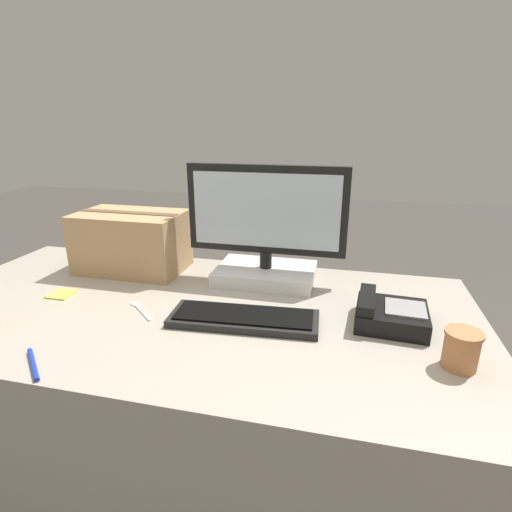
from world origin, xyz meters
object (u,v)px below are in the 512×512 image
at_px(monitor, 266,238).
at_px(desk_phone, 389,314).
at_px(keyboard, 244,318).
at_px(cardboard_box, 132,241).
at_px(pen_marker, 33,364).
at_px(sticky_note_pad, 62,294).
at_px(spoon, 138,308).
at_px(paper_cup_right, 461,349).

height_order(monitor, desk_phone, monitor).
height_order(keyboard, desk_phone, desk_phone).
distance_m(cardboard_box, pen_marker, 0.68).
xyz_separation_m(desk_phone, cardboard_box, (-0.95, 0.24, 0.08)).
height_order(desk_phone, sticky_note_pad, desk_phone).
height_order(cardboard_box, pen_marker, cardboard_box).
xyz_separation_m(keyboard, pen_marker, (-0.44, -0.33, -0.01)).
xyz_separation_m(desk_phone, pen_marker, (-0.85, -0.42, -0.03)).
xyz_separation_m(keyboard, sticky_note_pad, (-0.65, 0.04, -0.01)).
distance_m(desk_phone, spoon, 0.76).
bearing_deg(pen_marker, cardboard_box, -38.35).
relative_size(desk_phone, spoon, 1.69).
height_order(keyboard, paper_cup_right, paper_cup_right).
relative_size(monitor, paper_cup_right, 5.94).
bearing_deg(monitor, keyboard, -88.95).
xyz_separation_m(keyboard, cardboard_box, (-0.54, 0.33, 0.10)).
height_order(paper_cup_right, cardboard_box, cardboard_box).
relative_size(desk_phone, cardboard_box, 0.52).
distance_m(paper_cup_right, spoon, 0.92).
bearing_deg(pen_marker, keyboard, -99.91).
xyz_separation_m(monitor, keyboard, (0.01, -0.34, -0.15)).
height_order(keyboard, cardboard_box, cardboard_box).
distance_m(spoon, sticky_note_pad, 0.31).
height_order(paper_cup_right, spoon, paper_cup_right).
height_order(desk_phone, paper_cup_right, paper_cup_right).
relative_size(keyboard, spoon, 3.57).
xyz_separation_m(keyboard, desk_phone, (0.41, 0.08, 0.02)).
bearing_deg(keyboard, spoon, 174.79).
bearing_deg(sticky_note_pad, spoon, -6.45).
height_order(keyboard, pen_marker, keyboard).
bearing_deg(sticky_note_pad, keyboard, -3.79).
distance_m(desk_phone, cardboard_box, 0.99).
bearing_deg(paper_cup_right, pen_marker, -166.79).
height_order(keyboard, spoon, keyboard).
height_order(keyboard, sticky_note_pad, keyboard).
xyz_separation_m(keyboard, paper_cup_right, (0.56, -0.10, 0.04)).
height_order(monitor, spoon, monitor).
bearing_deg(cardboard_box, monitor, 0.87).
xyz_separation_m(pen_marker, sticky_note_pad, (-0.21, 0.38, -0.00)).
xyz_separation_m(desk_phone, spoon, (-0.76, -0.08, -0.03)).
relative_size(spoon, cardboard_box, 0.31).
distance_m(paper_cup_right, sticky_note_pad, 1.22).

